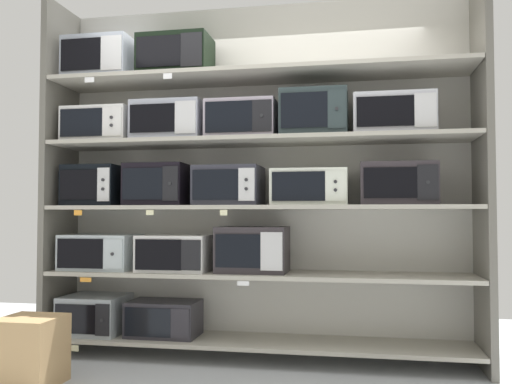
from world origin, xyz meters
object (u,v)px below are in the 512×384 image
(microwave_2, at_px, (101,252))
(microwave_16, at_px, (176,57))
(microwave_4, at_px, (253,249))
(microwave_10, at_px, (101,126))
(microwave_9, at_px, (398,184))
(microwave_11, at_px, (170,122))
(shipping_carton, at_px, (30,351))
(microwave_7, at_px, (229,186))
(microwave_13, at_px, (315,115))
(microwave_14, at_px, (393,116))
(microwave_3, at_px, (176,253))
(microwave_15, at_px, (102,61))
(microwave_12, at_px, (243,121))
(microwave_8, at_px, (310,187))
(microwave_6, at_px, (158,185))
(microwave_1, at_px, (164,318))
(microwave_5, at_px, (94,186))
(microwave_0, at_px, (95,314))

(microwave_2, relative_size, microwave_16, 1.02)
(microwave_4, xyz_separation_m, microwave_10, (-1.22, -0.00, 0.96))
(microwave_9, xyz_separation_m, microwave_11, (-1.70, 0.00, 0.50))
(shipping_carton, bearing_deg, microwave_7, 37.81)
(microwave_7, distance_m, microwave_16, 1.09)
(microwave_13, bearing_deg, microwave_14, 0.01)
(microwave_3, bearing_deg, microwave_13, 0.02)
(microwave_13, distance_m, microwave_15, 1.76)
(microwave_11, height_order, microwave_12, microwave_11)
(microwave_7, distance_m, microwave_8, 0.61)
(microwave_14, height_order, microwave_16, microwave_16)
(microwave_6, bearing_deg, microwave_8, -0.01)
(microwave_1, relative_size, microwave_15, 1.01)
(microwave_2, distance_m, microwave_6, 0.70)
(microwave_9, bearing_deg, microwave_8, -179.97)
(microwave_1, height_order, microwave_5, microwave_5)
(microwave_0, distance_m, microwave_5, 1.00)
(microwave_11, height_order, microwave_15, microwave_15)
(microwave_12, bearing_deg, shipping_carton, -144.67)
(microwave_2, distance_m, microwave_14, 2.45)
(microwave_8, xyz_separation_m, microwave_16, (-1.03, 0.00, 1.02))
(microwave_4, distance_m, microwave_11, 1.17)
(microwave_6, height_order, microwave_11, microwave_11)
(microwave_12, xyz_separation_m, microwave_16, (-0.53, 0.00, 0.51))
(microwave_4, bearing_deg, microwave_1, -179.97)
(microwave_2, xyz_separation_m, shipping_carton, (-0.06, -0.84, -0.57))
(microwave_2, height_order, microwave_5, microwave_5)
(microwave_13, relative_size, microwave_14, 0.85)
(microwave_1, distance_m, microwave_2, 0.72)
(microwave_5, xyz_separation_m, microwave_12, (1.19, -0.00, 0.48))
(microwave_9, height_order, microwave_16, microwave_16)
(microwave_7, xyz_separation_m, microwave_10, (-1.04, -0.00, 0.49))
(microwave_9, bearing_deg, microwave_5, -180.00)
(microwave_9, relative_size, microwave_11, 0.97)
(microwave_8, xyz_separation_m, microwave_14, (0.60, 0.00, 0.51))
(microwave_5, relative_size, microwave_6, 0.94)
(microwave_13, bearing_deg, microwave_0, -180.00)
(microwave_11, bearing_deg, microwave_15, -179.98)
(microwave_4, distance_m, shipping_carton, 1.63)
(microwave_1, xyz_separation_m, microwave_12, (0.61, -0.00, 1.50))
(microwave_15, bearing_deg, microwave_12, -0.01)
(microwave_7, relative_size, microwave_8, 0.88)
(microwave_6, relative_size, microwave_16, 0.84)
(microwave_6, distance_m, microwave_16, 1.00)
(microwave_4, relative_size, microwave_7, 1.06)
(microwave_11, bearing_deg, microwave_4, 0.00)
(microwave_3, distance_m, shipping_carton, 1.22)
(microwave_6, height_order, microwave_8, microwave_6)
(microwave_6, distance_m, microwave_13, 1.30)
(microwave_0, xyz_separation_m, microwave_1, (0.57, -0.00, -0.01))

